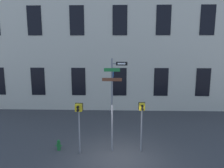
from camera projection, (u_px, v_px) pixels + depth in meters
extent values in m
plane|color=#38383A|center=(119.00, 158.00, 10.75)|extent=(60.00, 60.00, 0.00)
cube|color=beige|center=(120.00, 21.00, 17.54)|extent=(24.00, 0.60, 14.82)
cube|color=black|center=(38.00, 81.00, 18.33)|extent=(1.17, 0.03, 2.32)
cube|color=black|center=(79.00, 82.00, 18.22)|extent=(1.17, 0.03, 2.32)
cube|color=black|center=(120.00, 82.00, 18.11)|extent=(1.17, 0.03, 2.32)
cube|color=black|center=(161.00, 82.00, 18.00)|extent=(1.17, 0.03, 2.32)
cube|color=black|center=(203.00, 82.00, 17.89)|extent=(1.17, 0.03, 2.32)
cube|color=black|center=(34.00, 21.00, 17.45)|extent=(1.17, 0.03, 2.32)
cube|color=black|center=(77.00, 20.00, 17.34)|extent=(1.17, 0.03, 2.32)
cube|color=black|center=(120.00, 20.00, 17.23)|extent=(1.17, 0.03, 2.32)
cube|color=black|center=(164.00, 20.00, 17.12)|extent=(1.17, 0.03, 2.32)
cube|color=black|center=(208.00, 20.00, 17.01)|extent=(1.17, 0.03, 2.32)
cylinder|color=slate|center=(112.00, 106.00, 11.11)|extent=(0.09, 0.09, 4.86)
cube|color=slate|center=(117.00, 64.00, 10.71)|extent=(0.48, 0.05, 0.05)
cube|color=#196B2D|center=(112.00, 70.00, 10.71)|extent=(0.79, 0.02, 0.17)
cube|color=#14478C|center=(113.00, 74.00, 10.81)|extent=(0.02, 0.95, 0.19)
cube|color=brown|center=(112.00, 80.00, 10.80)|extent=(0.99, 0.02, 0.16)
cube|color=black|center=(122.00, 64.00, 10.69)|extent=(0.56, 0.02, 0.18)
cube|color=white|center=(121.00, 64.00, 10.68)|extent=(0.32, 0.01, 0.07)
cone|color=white|center=(125.00, 64.00, 10.67)|extent=(0.10, 0.14, 0.14)
cylinder|color=slate|center=(79.00, 133.00, 11.03)|extent=(0.08, 0.08, 2.27)
cube|color=gold|center=(79.00, 108.00, 10.79)|extent=(0.34, 0.26, 0.35)
cube|color=black|center=(79.00, 107.00, 10.93)|extent=(0.40, 0.02, 0.41)
cylinder|color=black|center=(78.00, 107.00, 10.59)|extent=(0.12, 0.12, 0.12)
cylinder|color=black|center=(78.00, 110.00, 10.62)|extent=(0.12, 0.12, 0.12)
cylinder|color=orange|center=(78.00, 107.00, 10.65)|extent=(0.10, 0.01, 0.10)
cylinder|color=slate|center=(141.00, 131.00, 11.26)|extent=(0.08, 0.08, 2.26)
cube|color=gold|center=(142.00, 107.00, 11.03)|extent=(0.28, 0.26, 0.34)
cube|color=black|center=(142.00, 106.00, 11.16)|extent=(0.34, 0.02, 0.40)
cylinder|color=black|center=(142.00, 106.00, 10.83)|extent=(0.12, 0.12, 0.12)
cylinder|color=black|center=(142.00, 109.00, 10.85)|extent=(0.12, 0.12, 0.12)
cylinder|color=orange|center=(142.00, 106.00, 10.88)|extent=(0.10, 0.01, 0.10)
cylinder|color=#196028|center=(59.00, 146.00, 11.54)|extent=(0.19, 0.19, 0.46)
sphere|color=#196028|center=(59.00, 141.00, 11.49)|extent=(0.16, 0.16, 0.16)
cylinder|color=#196028|center=(56.00, 146.00, 11.54)|extent=(0.08, 0.07, 0.07)
cylinder|color=#196028|center=(61.00, 146.00, 11.53)|extent=(0.08, 0.07, 0.07)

